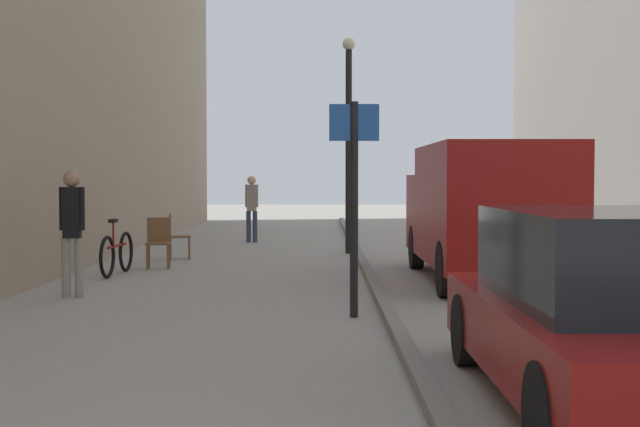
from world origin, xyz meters
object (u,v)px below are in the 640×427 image
at_px(delivery_van, 483,208).
at_px(bicycle_leaning, 116,253).
at_px(cafe_chair_near_window, 175,233).
at_px(pedestrian_mid_block, 72,224).
at_px(lamp_post, 348,130).
at_px(pedestrian_main_foreground, 251,204).
at_px(cafe_chair_by_doorway, 158,239).
at_px(parked_car, 611,311).
at_px(street_sign_post, 354,190).

height_order(delivery_van, bicycle_leaning, delivery_van).
xyz_separation_m(delivery_van, cafe_chair_near_window, (-5.62, 3.79, -0.65)).
distance_m(pedestrian_mid_block, lamp_post, 8.37).
relative_size(pedestrian_main_foreground, cafe_chair_by_doorway, 1.83).
bearing_deg(cafe_chair_by_doorway, pedestrian_main_foreground, -106.40).
xyz_separation_m(parked_car, bicycle_leaning, (-5.66, 8.65, -0.33)).
bearing_deg(delivery_van, bicycle_leaning, 171.62).
bearing_deg(lamp_post, bicycle_leaning, -133.97).
height_order(bicycle_leaning, cafe_chair_near_window, bicycle_leaning).
height_order(delivery_van, cafe_chair_by_doorway, delivery_van).
height_order(delivery_van, parked_car, delivery_van).
relative_size(delivery_van, parked_car, 1.30).
distance_m(parked_car, bicycle_leaning, 10.34).
bearing_deg(cafe_chair_near_window, parked_car, 14.15).
xyz_separation_m(cafe_chair_near_window, cafe_chair_by_doorway, (-0.03, -1.74, 0.00)).
relative_size(bicycle_leaning, cafe_chair_near_window, 1.88).
height_order(pedestrian_main_foreground, delivery_van, delivery_van).
relative_size(pedestrian_main_foreground, pedestrian_mid_block, 0.96).
bearing_deg(bicycle_leaning, pedestrian_main_foreground, 81.42).
height_order(pedestrian_main_foreground, bicycle_leaning, pedestrian_main_foreground).
height_order(street_sign_post, lamp_post, lamp_post).
bearing_deg(street_sign_post, parked_car, 113.03).
bearing_deg(pedestrian_mid_block, bicycle_leaning, 87.12).
xyz_separation_m(pedestrian_main_foreground, bicycle_leaning, (-1.74, -7.57, -0.61)).
relative_size(pedestrian_mid_block, street_sign_post, 0.69).
xyz_separation_m(pedestrian_mid_block, cafe_chair_near_window, (0.51, 5.66, -0.49)).
xyz_separation_m(street_sign_post, bicycle_leaning, (-3.92, 4.53, -1.16)).
distance_m(bicycle_leaning, cafe_chair_near_window, 2.93).
bearing_deg(cafe_chair_near_window, cafe_chair_by_doorway, -10.68).
xyz_separation_m(parked_car, lamp_post, (-1.51, 12.94, 2.01)).
xyz_separation_m(pedestrian_main_foreground, lamp_post, (2.40, -3.28, 1.73)).
bearing_deg(parked_car, pedestrian_main_foreground, 103.48).
xyz_separation_m(street_sign_post, cafe_chair_by_doorway, (-3.41, 5.66, -1.00)).
bearing_deg(bicycle_leaning, lamp_post, 50.40).
height_order(bicycle_leaning, cafe_chair_by_doorway, bicycle_leaning).
relative_size(delivery_van, bicycle_leaning, 3.08).
bearing_deg(cafe_chair_near_window, delivery_van, 46.25).
xyz_separation_m(pedestrian_main_foreground, delivery_van, (4.42, -8.49, 0.20)).
bearing_deg(cafe_chair_near_window, pedestrian_main_foreground, 155.88).
height_order(pedestrian_main_foreground, cafe_chair_by_doorway, pedestrian_main_foreground).
relative_size(delivery_van, street_sign_post, 2.10).
height_order(pedestrian_mid_block, cafe_chair_by_doorway, pedestrian_mid_block).
bearing_deg(parked_car, street_sign_post, 112.76).
xyz_separation_m(parked_car, street_sign_post, (-1.74, 4.12, 0.83)).
distance_m(pedestrian_main_foreground, bicycle_leaning, 7.80).
height_order(pedestrian_main_foreground, pedestrian_mid_block, pedestrian_mid_block).
relative_size(pedestrian_mid_block, lamp_post, 0.38).
bearing_deg(street_sign_post, pedestrian_main_foreground, -79.60).
bearing_deg(street_sign_post, cafe_chair_by_doorway, -58.78).
relative_size(cafe_chair_near_window, cafe_chair_by_doorway, 1.00).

